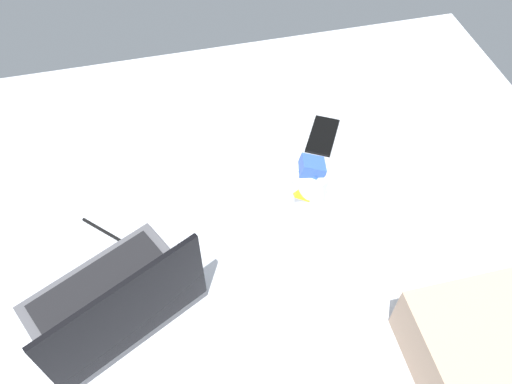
# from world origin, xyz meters

# --- Properties ---
(bed_mattress) EXTENTS (1.80, 1.40, 0.18)m
(bed_mattress) POSITION_xyz_m (0.00, 0.00, 0.09)
(bed_mattress) COLOR #B7BCC6
(bed_mattress) RESTS_ON ground
(laptop) EXTENTS (0.40, 0.35, 0.23)m
(laptop) POSITION_xyz_m (0.29, 0.15, 0.22)
(laptop) COLOR #4C4C51
(laptop) RESTS_ON bed_mattress
(snack_cup) EXTENTS (0.09, 0.09, 0.14)m
(snack_cup) POSITION_xyz_m (-0.18, -0.04, 0.24)
(snack_cup) COLOR silver
(snack_cup) RESTS_ON bed_mattress
(cell_phone) EXTENTS (0.13, 0.16, 0.01)m
(cell_phone) POSITION_xyz_m (-0.28, -0.24, 0.18)
(cell_phone) COLOR black
(cell_phone) RESTS_ON bed_mattress
(charger_cable) EXTENTS (0.12, 0.12, 0.01)m
(charger_cable) POSITION_xyz_m (0.30, -0.05, 0.18)
(charger_cable) COLOR black
(charger_cable) RESTS_ON bed_mattress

